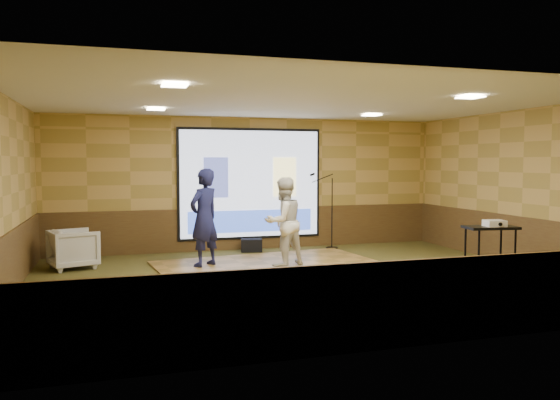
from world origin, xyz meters
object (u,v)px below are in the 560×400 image
object	(u,v)px
player_left	(204,217)
player_right	(283,222)
banquet_chair	(74,249)
projector_screen	(251,185)
projector	(495,223)
av_table	(490,243)
duffel_bag	(252,245)
dance_floor	(277,268)
mic_stand	(330,227)

from	to	relation	value
player_left	player_right	world-z (taller)	player_left
banquet_chair	player_right	bearing A→B (deg)	-123.91
projector_screen	projector	bearing A→B (deg)	-53.72
player_right	av_table	size ratio (longest dim) A/B	1.85
projector	duffel_bag	world-z (taller)	projector
dance_floor	duffel_bag	distance (m)	2.05
projector	player_right	bearing A→B (deg)	157.01
player_right	duffel_bag	world-z (taller)	player_right
projector_screen	projector	world-z (taller)	projector_screen
projector_screen	player_left	distance (m)	2.35
player_left	banquet_chair	distance (m)	2.51
banquet_chair	mic_stand	bearing A→B (deg)	-99.75
projector_screen	banquet_chair	distance (m)	4.08
projector_screen	player_right	distance (m)	2.36
av_table	mic_stand	xyz separation A→B (m)	(-1.37, 3.87, -0.13)
player_right	av_table	world-z (taller)	player_right
duffel_bag	dance_floor	bearing A→B (deg)	-90.41
player_left	mic_stand	bearing A→B (deg)	168.49
mic_stand	duffel_bag	world-z (taller)	mic_stand
mic_stand	duffel_bag	bearing A→B (deg)	176.58
player_right	av_table	bearing A→B (deg)	126.79
dance_floor	mic_stand	size ratio (longest dim) A/B	2.41
projector	banquet_chair	bearing A→B (deg)	166.22
projector	banquet_chair	world-z (taller)	projector
player_right	mic_stand	distance (m)	2.57
player_left	av_table	world-z (taller)	player_left
player_right	dance_floor	bearing A→B (deg)	14.02
player_left	av_table	xyz separation A→B (m)	(4.51, -2.42, -0.33)
av_table	duffel_bag	xyz separation A→B (m)	(-3.22, 3.92, -0.48)
mic_stand	banquet_chair	world-z (taller)	mic_stand
player_right	projector	world-z (taller)	player_right
duffel_bag	mic_stand	bearing A→B (deg)	-1.55
mic_stand	av_table	bearing A→B (deg)	-72.34
dance_floor	banquet_chair	distance (m)	3.84
projector	av_table	bearing A→B (deg)	122.37
projector_screen	banquet_chair	world-z (taller)	projector_screen
dance_floor	mic_stand	bearing A→B (deg)	47.03
projector_screen	av_table	world-z (taller)	projector_screen
dance_floor	player_left	xyz separation A→B (m)	(-1.27, 0.54, 0.94)
player_right	projector	bearing A→B (deg)	126.17
projector_screen	player_right	bearing A→B (deg)	-88.17
projector_screen	projector	size ratio (longest dim) A/B	10.32
player_left	banquet_chair	world-z (taller)	player_left
dance_floor	duffel_bag	size ratio (longest dim) A/B	9.20
player_left	av_table	distance (m)	5.13
av_table	banquet_chair	bearing A→B (deg)	156.21
player_left	banquet_chair	bearing A→B (deg)	-51.02
projector_screen	player_right	xyz separation A→B (m)	(0.07, -2.28, -0.61)
dance_floor	duffel_bag	world-z (taller)	duffel_bag
player_right	duffel_bag	size ratio (longest dim) A/B	3.65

